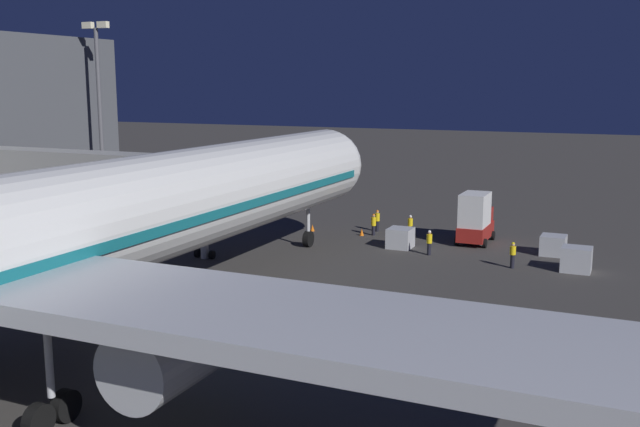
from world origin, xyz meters
The scene contains 14 objects.
ground_plane centered at (0.00, 0.00, 0.00)m, with size 320.00×320.00×0.00m, color #383533.
jet_bridge centered at (12.38, -11.36, 5.84)m, with size 23.20×3.40×7.37m.
apron_floodlight_mast centered at (25.50, -24.83, 10.38)m, with size 2.90×0.50×17.88m.
cargo_truck_aft centered at (-11.16, -24.15, 1.95)m, with size 2.36×4.45×3.93m.
baggage_container_near_belt centered at (-6.43, -20.18, 0.75)m, with size 1.75×1.83×1.50m, color #B7BABF.
baggage_container_mid_row centered at (-17.15, -22.47, 0.72)m, with size 1.73×1.80×1.43m, color #B7BABF.
baggage_container_far_row centered at (-19.09, -18.23, 0.81)m, with size 1.88×1.67×1.63m, color #B7BABF.
ground_crew_near_nose_gear centered at (-9.04, -18.78, 1.00)m, with size 0.40×0.40×1.81m.
ground_crew_by_belt_loader centered at (-3.04, -23.63, 0.98)m, with size 0.40×0.40×1.78m.
ground_crew_marshaller_fwd centered at (-15.14, -17.39, 0.98)m, with size 0.40×0.40×1.78m.
ground_crew_under_port_wing centered at (-2.77, -25.27, 1.00)m, with size 0.40×0.40×1.81m.
ground_crew_by_tug centered at (-5.85, -24.54, 0.95)m, with size 0.40×0.40×1.73m.
traffic_cone_nose_port centered at (-2.20, -23.16, 0.28)m, with size 0.36×0.36×0.55m, color orange.
traffic_cone_nose_starboard centered at (2.20, -23.16, 0.28)m, with size 0.36×0.36×0.55m, color orange.
Camera 1 is at (-22.71, 30.61, 12.07)m, focal length 40.71 mm.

